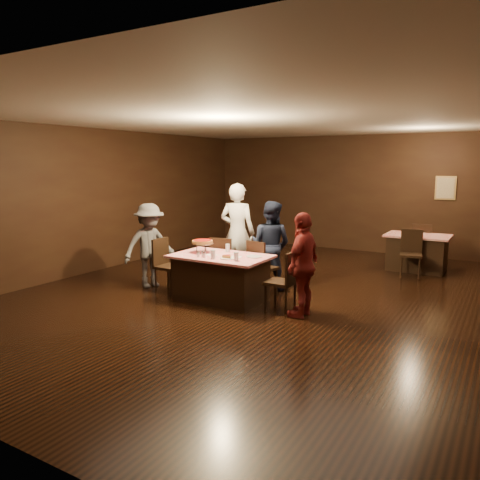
% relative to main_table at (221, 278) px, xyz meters
% --- Properties ---
extents(room, '(10.00, 10.04, 3.02)m').
position_rel_main_table_xyz_m(room, '(0.49, 0.69, 1.75)').
color(room, black).
rests_on(room, ground).
extents(main_table, '(1.60, 1.00, 0.77)m').
position_rel_main_table_xyz_m(main_table, '(0.00, 0.00, 0.00)').
color(main_table, red).
rests_on(main_table, ground).
extents(back_table, '(1.30, 0.90, 0.77)m').
position_rel_main_table_xyz_m(back_table, '(2.41, 4.03, 0.00)').
color(back_table, '#AB0D0B').
rests_on(back_table, ground).
extents(chair_far_left, '(0.48, 0.48, 0.95)m').
position_rel_main_table_xyz_m(chair_far_left, '(-0.40, 0.75, 0.09)').
color(chair_far_left, black).
rests_on(chair_far_left, ground).
extents(chair_far_right, '(0.51, 0.51, 0.95)m').
position_rel_main_table_xyz_m(chair_far_right, '(0.40, 0.75, 0.09)').
color(chair_far_right, black).
rests_on(chair_far_right, ground).
extents(chair_end_left, '(0.43, 0.43, 0.95)m').
position_rel_main_table_xyz_m(chair_end_left, '(-1.10, 0.00, 0.09)').
color(chair_end_left, black).
rests_on(chair_end_left, ground).
extents(chair_end_right, '(0.42, 0.42, 0.95)m').
position_rel_main_table_xyz_m(chair_end_right, '(1.10, 0.00, 0.09)').
color(chair_end_right, black).
rests_on(chair_end_right, ground).
extents(chair_back_near, '(0.49, 0.49, 0.95)m').
position_rel_main_table_xyz_m(chair_back_near, '(2.41, 3.33, 0.09)').
color(chair_back_near, black).
rests_on(chair_back_near, ground).
extents(chair_back_far, '(0.42, 0.42, 0.95)m').
position_rel_main_table_xyz_m(chair_back_far, '(2.41, 4.63, 0.09)').
color(chair_back_far, black).
rests_on(chair_back_far, ground).
extents(diner_white_jacket, '(0.76, 0.56, 1.90)m').
position_rel_main_table_xyz_m(diner_white_jacket, '(-0.45, 1.30, 0.57)').
color(diner_white_jacket, white).
rests_on(diner_white_jacket, ground).
extents(diner_navy_hoodie, '(0.79, 0.62, 1.61)m').
position_rel_main_table_xyz_m(diner_navy_hoodie, '(0.35, 1.15, 0.42)').
color(diner_navy_hoodie, '#151B32').
rests_on(diner_navy_hoodie, ground).
extents(diner_grey_knit, '(0.95, 1.15, 1.55)m').
position_rel_main_table_xyz_m(diner_grey_knit, '(-1.62, 0.09, 0.39)').
color(diner_grey_knit, '#525257').
rests_on(diner_grey_knit, ground).
extents(diner_red_shirt, '(0.39, 0.92, 1.57)m').
position_rel_main_table_xyz_m(diner_red_shirt, '(1.49, -0.06, 0.40)').
color(diner_red_shirt, maroon).
rests_on(diner_red_shirt, ground).
extents(pizza_stand, '(0.38, 0.38, 0.22)m').
position_rel_main_table_xyz_m(pizza_stand, '(-0.40, 0.05, 0.57)').
color(pizza_stand, black).
rests_on(pizza_stand, main_table).
extents(plate_with_slice, '(0.25, 0.25, 0.06)m').
position_rel_main_table_xyz_m(plate_with_slice, '(0.25, -0.18, 0.41)').
color(plate_with_slice, white).
rests_on(plate_with_slice, main_table).
extents(plate_empty, '(0.25, 0.25, 0.01)m').
position_rel_main_table_xyz_m(plate_empty, '(0.55, 0.15, 0.39)').
color(plate_empty, white).
rests_on(plate_empty, main_table).
extents(glass_front_left, '(0.08, 0.08, 0.14)m').
position_rel_main_table_xyz_m(glass_front_left, '(0.05, -0.30, 0.46)').
color(glass_front_left, silver).
rests_on(glass_front_left, main_table).
extents(glass_front_right, '(0.08, 0.08, 0.14)m').
position_rel_main_table_xyz_m(glass_front_right, '(0.45, -0.25, 0.46)').
color(glass_front_right, silver).
rests_on(glass_front_right, main_table).
extents(glass_back, '(0.08, 0.08, 0.14)m').
position_rel_main_table_xyz_m(glass_back, '(-0.05, 0.30, 0.46)').
color(glass_back, silver).
rests_on(glass_back, main_table).
extents(condiments, '(0.17, 0.10, 0.09)m').
position_rel_main_table_xyz_m(condiments, '(-0.18, -0.28, 0.43)').
color(condiments, silver).
rests_on(condiments, main_table).
extents(napkin_center, '(0.19, 0.19, 0.01)m').
position_rel_main_table_xyz_m(napkin_center, '(0.30, 0.00, 0.39)').
color(napkin_center, white).
rests_on(napkin_center, main_table).
extents(napkin_left, '(0.21, 0.21, 0.01)m').
position_rel_main_table_xyz_m(napkin_left, '(-0.15, -0.05, 0.39)').
color(napkin_left, white).
rests_on(napkin_left, main_table).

